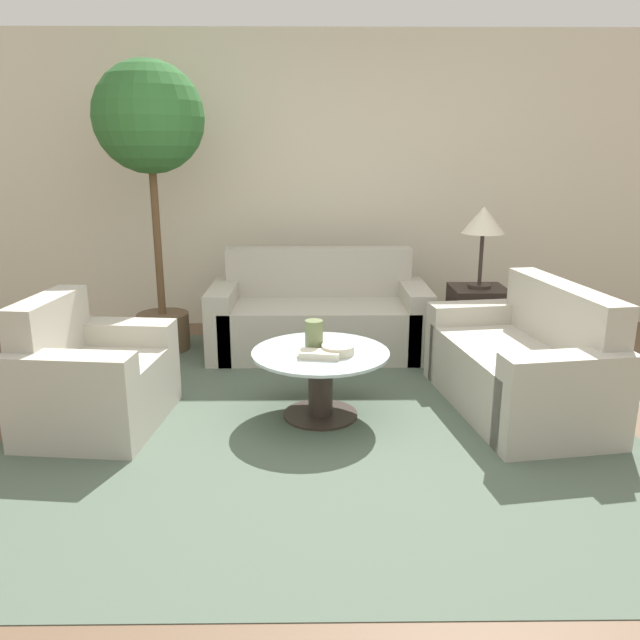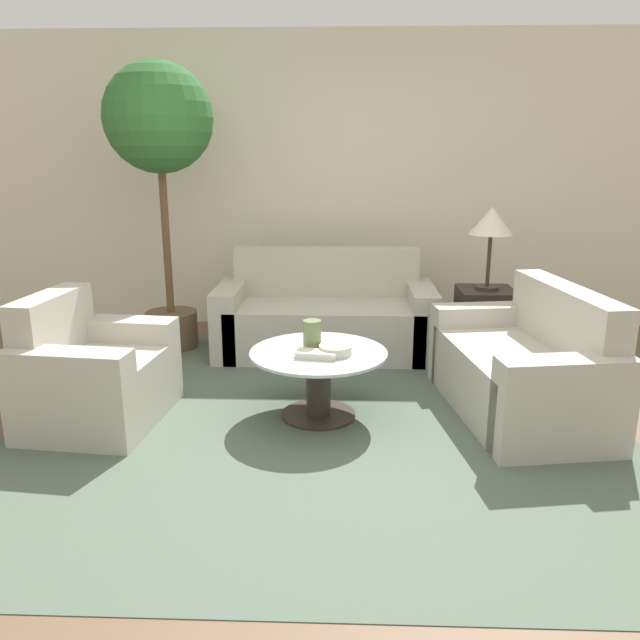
% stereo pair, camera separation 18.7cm
% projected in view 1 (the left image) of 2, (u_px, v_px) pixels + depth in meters
% --- Properties ---
extents(ground_plane, '(14.00, 14.00, 0.00)m').
position_uv_depth(ground_plane, '(327.00, 462.00, 3.30)').
color(ground_plane, brown).
extents(wall_back, '(10.00, 0.06, 2.60)m').
position_uv_depth(wall_back, '(321.00, 184.00, 5.63)').
color(wall_back, beige).
rests_on(wall_back, ground_plane).
extents(rug, '(3.63, 3.51, 0.01)m').
position_uv_depth(rug, '(320.00, 415.00, 3.86)').
color(rug, '#4C5B4C').
rests_on(rug, ground_plane).
extents(sofa_main, '(1.73, 0.77, 0.81)m').
position_uv_depth(sofa_main, '(319.00, 318.00, 5.07)').
color(sofa_main, '#B2AD9E').
rests_on(sofa_main, ground_plane).
extents(armchair, '(0.80, 0.94, 0.78)m').
position_uv_depth(armchair, '(89.00, 382.00, 3.68)').
color(armchair, '#B2AD9E').
rests_on(armchair, ground_plane).
extents(loveseat, '(0.93, 1.45, 0.80)m').
position_uv_depth(loveseat, '(526.00, 368.00, 3.92)').
color(loveseat, '#B2AD9E').
rests_on(loveseat, ground_plane).
extents(coffee_table, '(0.83, 0.83, 0.42)m').
position_uv_depth(coffee_table, '(320.00, 375.00, 3.79)').
color(coffee_table, '#332823').
rests_on(coffee_table, ground_plane).
extents(side_table, '(0.42, 0.42, 0.56)m').
position_uv_depth(side_table, '(477.00, 322.00, 4.94)').
color(side_table, '#332823').
rests_on(side_table, ground_plane).
extents(table_lamp, '(0.33, 0.33, 0.63)m').
position_uv_depth(table_lamp, '(483.00, 223.00, 4.74)').
color(table_lamp, '#332823').
rests_on(table_lamp, side_table).
extents(potted_plant, '(0.84, 0.84, 2.25)m').
position_uv_depth(potted_plant, '(150.00, 137.00, 4.73)').
color(potted_plant, brown).
rests_on(potted_plant, ground_plane).
extents(vase, '(0.11, 0.11, 0.19)m').
position_uv_depth(vase, '(314.00, 336.00, 3.75)').
color(vase, '#6B7A4C').
rests_on(vase, coffee_table).
extents(bowl, '(0.19, 0.19, 0.06)m').
position_uv_depth(bowl, '(338.00, 350.00, 3.70)').
color(bowl, beige).
rests_on(bowl, coffee_table).
extents(book_stack, '(0.25, 0.15, 0.04)m').
position_uv_depth(book_stack, '(320.00, 354.00, 3.64)').
color(book_stack, beige).
rests_on(book_stack, coffee_table).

